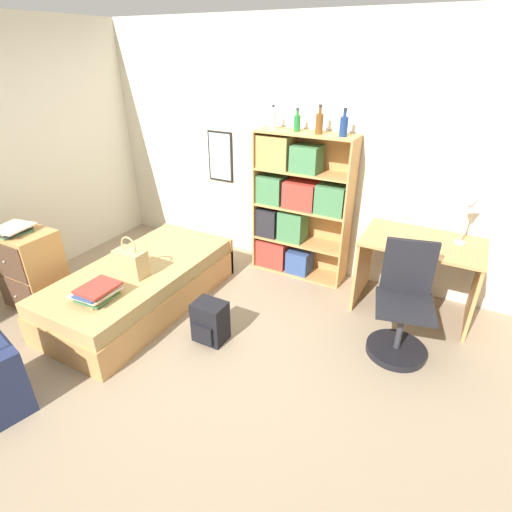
{
  "coord_description": "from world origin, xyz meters",
  "views": [
    {
      "loc": [
        1.87,
        -2.39,
        2.29
      ],
      "look_at": [
        0.47,
        0.19,
        0.75
      ],
      "focal_mm": 28.0,
      "sensor_mm": 36.0,
      "label": 1
    }
  ],
  "objects_px": {
    "dresser": "(31,269)",
    "bottle_blue": "(344,126)",
    "book_stack_on_bed": "(98,292)",
    "bottle_clear": "(319,123)",
    "bottle_brown": "(297,123)",
    "magazine_pile_on_dresser": "(12,229)",
    "bottle_green": "(273,120)",
    "desk_lamp": "(471,210)",
    "bookcase": "(293,206)",
    "desk": "(418,264)",
    "backpack": "(210,322)",
    "bed": "(143,285)",
    "handbag": "(131,262)",
    "desk_chair": "(401,319)"
  },
  "relations": [
    {
      "from": "magazine_pile_on_dresser",
      "to": "desk",
      "type": "bearing_deg",
      "value": 27.21
    },
    {
      "from": "bottle_green",
      "to": "desk",
      "type": "height_order",
      "value": "bottle_green"
    },
    {
      "from": "desk",
      "to": "bottle_brown",
      "type": "bearing_deg",
      "value": 172.74
    },
    {
      "from": "book_stack_on_bed",
      "to": "magazine_pile_on_dresser",
      "type": "xyz_separation_m",
      "value": [
        -1.05,
        0.04,
        0.33
      ]
    },
    {
      "from": "book_stack_on_bed",
      "to": "dresser",
      "type": "xyz_separation_m",
      "value": [
        -1.01,
        0.07,
        -0.1
      ]
    },
    {
      "from": "handbag",
      "to": "bottle_clear",
      "type": "relative_size",
      "value": 1.44
    },
    {
      "from": "desk_lamp",
      "to": "dresser",
      "type": "bearing_deg",
      "value": -153.79
    },
    {
      "from": "dresser",
      "to": "desk_lamp",
      "type": "relative_size",
      "value": 1.64
    },
    {
      "from": "book_stack_on_bed",
      "to": "magazine_pile_on_dresser",
      "type": "bearing_deg",
      "value": 178.04
    },
    {
      "from": "handbag",
      "to": "desk_lamp",
      "type": "height_order",
      "value": "desk_lamp"
    },
    {
      "from": "bookcase",
      "to": "bottle_clear",
      "type": "relative_size",
      "value": 5.83
    },
    {
      "from": "desk_lamp",
      "to": "desk_chair",
      "type": "xyz_separation_m",
      "value": [
        -0.31,
        -0.76,
        -0.76
      ]
    },
    {
      "from": "bottle_blue",
      "to": "desk_lamp",
      "type": "xyz_separation_m",
      "value": [
        1.19,
        -0.05,
        -0.58
      ]
    },
    {
      "from": "book_stack_on_bed",
      "to": "desk_chair",
      "type": "distance_m",
      "value": 2.52
    },
    {
      "from": "dresser",
      "to": "desk",
      "type": "relative_size",
      "value": 0.75
    },
    {
      "from": "dresser",
      "to": "bookcase",
      "type": "relative_size",
      "value": 0.5
    },
    {
      "from": "magazine_pile_on_dresser",
      "to": "bottle_brown",
      "type": "bearing_deg",
      "value": 43.77
    },
    {
      "from": "desk_lamp",
      "to": "desk",
      "type": "bearing_deg",
      "value": -163.01
    },
    {
      "from": "desk_lamp",
      "to": "bottle_blue",
      "type": "bearing_deg",
      "value": 177.79
    },
    {
      "from": "book_stack_on_bed",
      "to": "bottle_clear",
      "type": "relative_size",
      "value": 1.43
    },
    {
      "from": "bottle_clear",
      "to": "desk",
      "type": "relative_size",
      "value": 0.26
    },
    {
      "from": "book_stack_on_bed",
      "to": "bottle_brown",
      "type": "relative_size",
      "value": 1.75
    },
    {
      "from": "book_stack_on_bed",
      "to": "desk_lamp",
      "type": "height_order",
      "value": "desk_lamp"
    },
    {
      "from": "magazine_pile_on_dresser",
      "to": "bottle_brown",
      "type": "distance_m",
      "value": 2.84
    },
    {
      "from": "bed",
      "to": "bottle_brown",
      "type": "height_order",
      "value": "bottle_brown"
    },
    {
      "from": "bottle_brown",
      "to": "bottle_clear",
      "type": "bearing_deg",
      "value": -5.97
    },
    {
      "from": "bottle_green",
      "to": "bottle_blue",
      "type": "xyz_separation_m",
      "value": [
        0.73,
        -0.02,
        0.01
      ]
    },
    {
      "from": "bed",
      "to": "desk_lamp",
      "type": "height_order",
      "value": "desk_lamp"
    },
    {
      "from": "handbag",
      "to": "desk_lamp",
      "type": "bearing_deg",
      "value": 28.23
    },
    {
      "from": "bottle_green",
      "to": "bottle_brown",
      "type": "distance_m",
      "value": 0.26
    },
    {
      "from": "bed",
      "to": "book_stack_on_bed",
      "type": "xyz_separation_m",
      "value": [
        0.09,
        -0.58,
        0.28
      ]
    },
    {
      "from": "desk_lamp",
      "to": "backpack",
      "type": "height_order",
      "value": "desk_lamp"
    },
    {
      "from": "magazine_pile_on_dresser",
      "to": "dresser",
      "type": "bearing_deg",
      "value": 40.0
    },
    {
      "from": "bottle_clear",
      "to": "backpack",
      "type": "xyz_separation_m",
      "value": [
        -0.34,
        -1.46,
        -1.47
      ]
    },
    {
      "from": "bed",
      "to": "bottle_green",
      "type": "distance_m",
      "value": 2.09
    },
    {
      "from": "dresser",
      "to": "bottle_blue",
      "type": "distance_m",
      "value": 3.26
    },
    {
      "from": "dresser",
      "to": "bottle_brown",
      "type": "bearing_deg",
      "value": 43.85
    },
    {
      "from": "handbag",
      "to": "bottle_clear",
      "type": "xyz_separation_m",
      "value": [
        1.18,
        1.46,
        1.1
      ]
    },
    {
      "from": "dresser",
      "to": "desk",
      "type": "xyz_separation_m",
      "value": [
        3.28,
        1.67,
        0.11
      ]
    },
    {
      "from": "dresser",
      "to": "backpack",
      "type": "relative_size",
      "value": 2.1
    },
    {
      "from": "bookcase",
      "to": "desk",
      "type": "xyz_separation_m",
      "value": [
        1.35,
        -0.16,
        -0.27
      ]
    },
    {
      "from": "book_stack_on_bed",
      "to": "backpack",
      "type": "relative_size",
      "value": 1.02
    },
    {
      "from": "bottle_brown",
      "to": "bottle_blue",
      "type": "distance_m",
      "value": 0.48
    },
    {
      "from": "bottle_blue",
      "to": "desk_chair",
      "type": "bearing_deg",
      "value": -42.54
    },
    {
      "from": "handbag",
      "to": "bottle_brown",
      "type": "bearing_deg",
      "value": 57.41
    },
    {
      "from": "dresser",
      "to": "bottle_brown",
      "type": "relative_size",
      "value": 3.6
    },
    {
      "from": "desk_chair",
      "to": "bottle_brown",
      "type": "bearing_deg",
      "value": 148.28
    },
    {
      "from": "dresser",
      "to": "bottle_clear",
      "type": "bearing_deg",
      "value": 40.15
    },
    {
      "from": "bottle_green",
      "to": "backpack",
      "type": "xyz_separation_m",
      "value": [
        0.15,
        -1.48,
        -1.46
      ]
    },
    {
      "from": "handbag",
      "to": "bookcase",
      "type": "bearing_deg",
      "value": 57.2
    }
  ]
}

